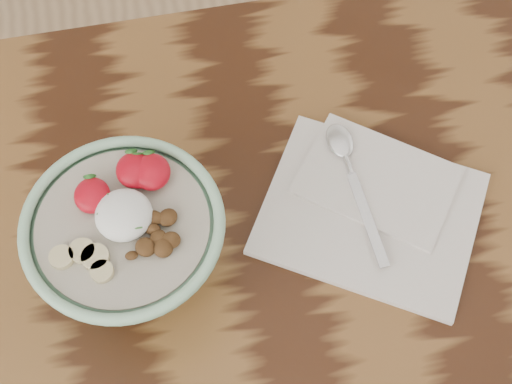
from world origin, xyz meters
The scene contains 4 objects.
table centered at (0.00, 0.00, 65.70)cm, with size 160.00×90.00×75.00cm.
breakfast_bowl centered at (-15.63, 7.80, 82.27)cm, with size 21.26×21.26×14.24cm.
napkin centered at (12.98, 9.70, 75.64)cm, with size 31.86×30.28×1.54cm.
spoon centered at (11.31, 15.91, 76.97)cm, with size 3.61×19.93×1.04cm.
Camera 1 is at (-8.17, -25.05, 152.79)cm, focal length 50.00 mm.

